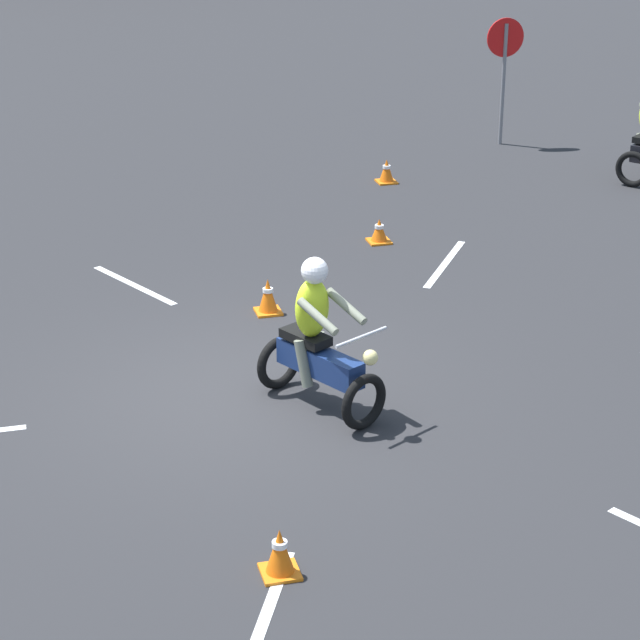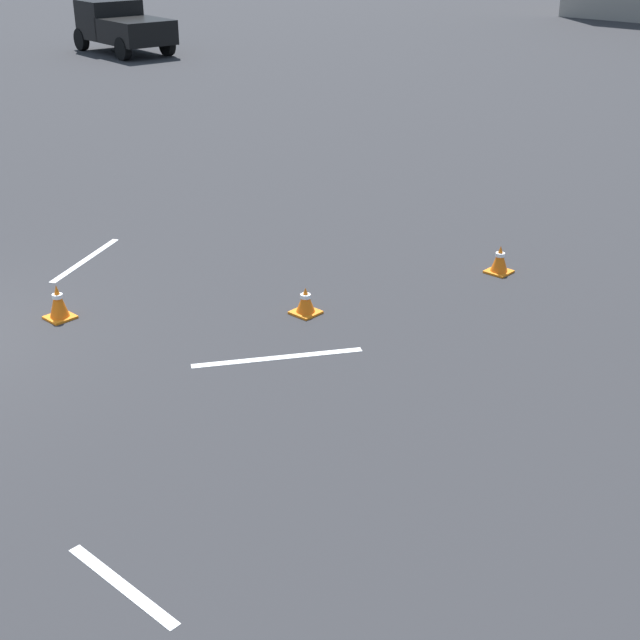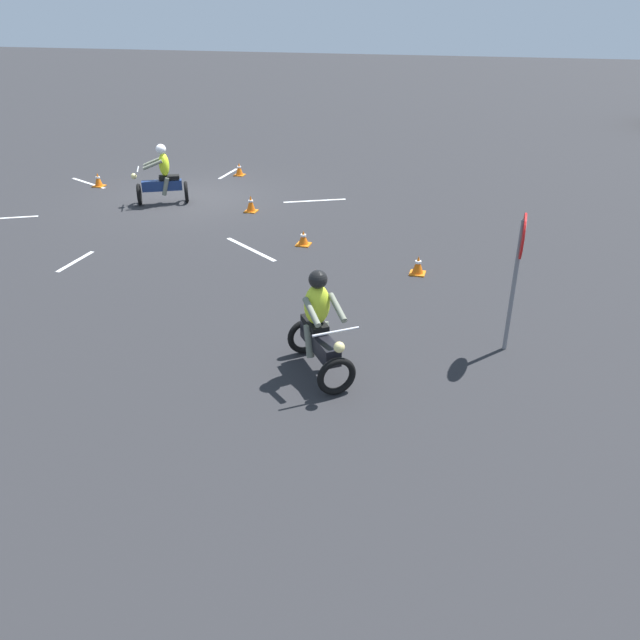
{
  "view_description": "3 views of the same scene",
  "coord_description": "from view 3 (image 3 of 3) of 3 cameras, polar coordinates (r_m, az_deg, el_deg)",
  "views": [
    {
      "loc": [
        -2.29,
        -11.87,
        5.97
      ],
      "look_at": [
        0.75,
        -0.49,
        1.0
      ],
      "focal_mm": 70.0,
      "sensor_mm": 36.0,
      "label": 1
    },
    {
      "loc": [
        9.99,
        -2.98,
        4.61
      ],
      "look_at": [
        4.52,
        2.92,
        0.9
      ],
      "focal_mm": 50.0,
      "sensor_mm": 36.0,
      "label": 2
    },
    {
      "loc": [
        16.19,
        8.61,
        5.06
      ],
      "look_at": [
        8.3,
        6.33,
        0.9
      ],
      "focal_mm": 35.0,
      "sensor_mm": 36.0,
      "label": 3
    }
  ],
  "objects": [
    {
      "name": "lane_stripe_sw",
      "position": [
        21.57,
        -20.43,
        11.66
      ],
      "size": [
        0.9,
        1.75,
        0.01
      ],
      "primitive_type": "cube",
      "rotation": [
        0.0,
        0.0,
        5.84
      ],
      "color": "silver",
      "rests_on": "ground"
    },
    {
      "name": "lane_stripe_e",
      "position": [
        14.83,
        -21.45,
        5.02
      ],
      "size": [
        1.28,
        0.1,
        0.01
      ],
      "primitive_type": "cube",
      "rotation": [
        0.0,
        0.0,
        1.57
      ],
      "color": "silver",
      "rests_on": "ground"
    },
    {
      "name": "traffic_cone_near_right",
      "position": [
        13.24,
        8.95,
        4.95
      ],
      "size": [
        0.32,
        0.32,
        0.4
      ],
      "color": "orange",
      "rests_on": "ground"
    },
    {
      "name": "motorcycle_rider_background",
      "position": [
        9.32,
        -0.08,
        -0.86
      ],
      "size": [
        1.48,
        1.33,
        1.66
      ],
      "rotation": [
        0.0,
        0.0,
        5.37
      ],
      "color": "black",
      "rests_on": "ground"
    },
    {
      "name": "lane_stripe_w",
      "position": [
        21.69,
        -8.39,
        13.1
      ],
      "size": [
        1.45,
        0.1,
        0.01
      ],
      "primitive_type": "cube",
      "rotation": [
        0.0,
        0.0,
        4.71
      ],
      "color": "silver",
      "rests_on": "ground"
    },
    {
      "name": "lane_stripe_nw",
      "position": [
        18.34,
        -0.47,
        10.86
      ],
      "size": [
        0.91,
        1.67,
        0.01
      ],
      "primitive_type": "cube",
      "rotation": [
        0.0,
        0.0,
        3.61
      ],
      "color": "silver",
      "rests_on": "ground"
    },
    {
      "name": "motorcycle_rider_foreground",
      "position": [
        18.44,
        -14.21,
        12.47
      ],
      "size": [
        1.2,
        1.52,
        1.66
      ],
      "rotation": [
        0.0,
        0.0,
        3.63
      ],
      "color": "black",
      "rests_on": "ground"
    },
    {
      "name": "traffic_cone_far_right",
      "position": [
        14.75,
        -1.53,
        7.48
      ],
      "size": [
        0.32,
        0.32,
        0.35
      ],
      "color": "orange",
      "rests_on": "ground"
    },
    {
      "name": "lane_stripe_ne",
      "position": [
        14.63,
        -6.37,
        6.47
      ],
      "size": [
        1.19,
        1.66,
        0.01
      ],
      "primitive_type": "cube",
      "rotation": [
        0.0,
        0.0,
        2.54
      ],
      "color": "silver",
      "rests_on": "ground"
    },
    {
      "name": "traffic_cone_mid_left",
      "position": [
        20.99,
        -19.62,
        11.97
      ],
      "size": [
        0.32,
        0.32,
        0.43
      ],
      "color": "orange",
      "rests_on": "ground"
    },
    {
      "name": "stop_sign",
      "position": [
        10.05,
        17.76,
        5.62
      ],
      "size": [
        0.7,
        0.08,
        2.3
      ],
      "color": "slate",
      "rests_on": "ground"
    },
    {
      "name": "traffic_cone_near_left",
      "position": [
        17.37,
        -6.35,
        10.5
      ],
      "size": [
        0.32,
        0.32,
        0.45
      ],
      "color": "orange",
      "rests_on": "ground"
    },
    {
      "name": "lane_stripe_se",
      "position": [
        18.73,
        -26.71,
        8.34
      ],
      "size": [
        0.82,
        1.43,
        0.01
      ],
      "primitive_type": "cube",
      "rotation": [
        0.0,
        0.0,
        6.77
      ],
      "color": "silver",
      "rests_on": "ground"
    },
    {
      "name": "traffic_cone_mid_center",
      "position": [
        21.36,
        -7.4,
        13.5
      ],
      "size": [
        0.32,
        0.32,
        0.42
      ],
      "color": "orange",
      "rests_on": "ground"
    },
    {
      "name": "ground_plane",
      "position": [
        19.02,
        -11.64,
        10.89
      ],
      "size": [
        120.0,
        120.0,
        0.0
      ],
      "primitive_type": "plane",
      "color": "#28282B"
    }
  ]
}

